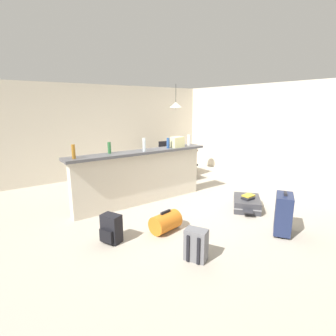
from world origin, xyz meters
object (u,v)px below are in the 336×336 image
Objects in this scene: suitcase_flat_charcoal at (247,203)px; duffel_bag_orange at (166,222)px; dining_chair_far_side at (164,154)px; backpack_grey at (196,245)px; grocery_bag at (177,142)px; backpack_black at (111,229)px; bottle_amber at (73,152)px; bottle_white at (189,140)px; bottle_clear at (144,145)px; pendant_lamp at (176,105)px; suitcase_upright_navy at (283,213)px; dining_table at (174,153)px; book_stack at (248,197)px; bottle_green at (109,148)px; dining_chair_near_partition at (186,161)px; bottle_blue at (168,143)px.

duffel_bag_orange is at bearing 174.99° from suitcase_flat_charcoal.
dining_chair_far_side reaches higher than backpack_grey.
backpack_black is at bearing -152.27° from grocery_bag.
bottle_amber reaches higher than bottle_white.
suitcase_flat_charcoal is at bearing -7.20° from backpack_black.
duffel_bag_orange is at bearing 80.78° from backpack_grey.
pendant_lamp is (1.87, 1.44, 0.75)m from bottle_clear.
bottle_amber reaches higher than suitcase_upright_navy.
suitcase_upright_navy is 1.60× the size of backpack_black.
duffel_bag_orange is (-2.23, -2.66, -1.81)m from pendant_lamp.
backpack_grey is at bearing -99.22° from duffel_bag_orange.
book_stack is (-0.39, -2.87, -0.40)m from dining_table.
backpack_black is (-0.56, -1.21, -0.99)m from bottle_green.
grocery_bag is at bearing -124.79° from dining_table.
bottle_amber is 1.49m from backpack_black.
bottle_white reaches higher than grocery_bag.
bottle_green is 0.31× the size of suitcase_upright_navy.
bottle_green is at bearing 124.24° from suitcase_upright_navy.
grocery_bag is 0.40× the size of pendant_lamp.
bottle_white reaches higher than backpack_grey.
backpack_grey is at bearing -160.18° from book_stack.
backpack_grey is (-2.37, -3.55, -1.76)m from pendant_lamp.
bottle_clear is 2.41m from dining_table.
grocery_bag is at bearing 27.73° from backpack_black.
backpack_grey is 1.00× the size of backpack_black.
duffel_bag_orange is at bearing -135.44° from dining_chair_near_partition.
bottle_white is at bearing 8.44° from grocery_bag.
dining_table is (0.63, 1.38, -0.56)m from bottle_white.
bottle_clear is at bearing 40.96° from backpack_black.
bottle_blue reaches higher than dining_chair_near_partition.
bottle_clear is 0.23× the size of dining_table.
suitcase_upright_navy is 1.01m from book_stack.
grocery_bag is 1.82m from book_stack.
bottle_blue is 1.66m from dining_chair_near_partition.
bottle_clear is at bearing -14.77° from bottle_green.
grocery_bag is at bearing -137.63° from dining_chair_near_partition.
dining_table is 3.50m from duffel_bag_orange.
bottle_green is 0.67m from bottle_clear.
dining_table reaches higher than suitcase_flat_charcoal.
backpack_grey is at bearing -68.94° from bottle_amber.
backpack_black is at bearing -148.91° from bottle_blue.
suitcase_upright_navy is at bearing -101.94° from pendant_lamp.
duffel_bag_orange reaches higher than suitcase_flat_charcoal.
backpack_black is (-2.27, 1.30, -0.13)m from suitcase_upright_navy.
duffel_bag_orange is (-1.81, 0.16, 0.04)m from suitcase_flat_charcoal.
suitcase_flat_charcoal is at bearing -66.29° from grocery_bag.
dining_table is 3.90m from suitcase_upright_navy.
dining_chair_near_partition is at bearing 80.50° from suitcase_flat_charcoal.
bottle_amber reaches higher than dining_chair_far_side.
pendant_lamp is at bearing 38.96° from backpack_black.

